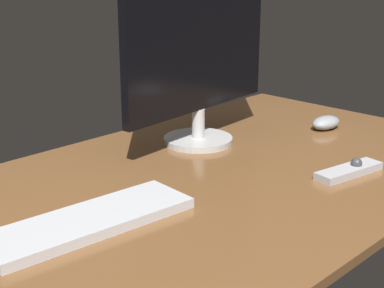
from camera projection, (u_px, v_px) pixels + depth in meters
desk at (220, 177)px, 135.75cm from camera, size 140.00×84.00×2.00cm
monitor at (198, 44)px, 148.78cm from camera, size 52.62×18.13×49.09cm
keyboard at (90, 221)px, 109.20cm from camera, size 40.85×16.29×1.97cm
computer_mouse at (326, 123)px, 168.35cm from camera, size 10.28×6.79×3.76cm
media_remote at (350, 170)px, 134.40cm from camera, size 18.56×8.02×3.48cm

